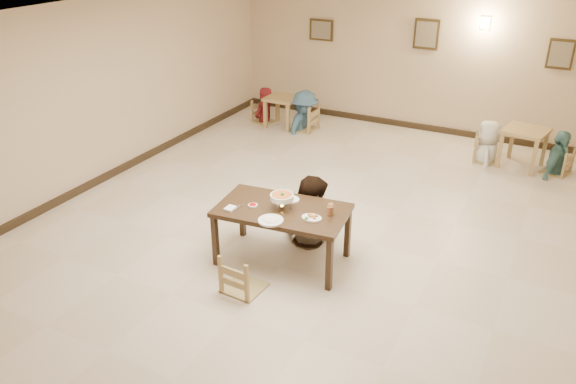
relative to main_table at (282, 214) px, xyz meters
The scene contains 31 objects.
floor 1.16m from the main_table, 86.33° to the left, with size 10.00×10.00×0.00m, color beige.
ceiling 2.49m from the main_table, 86.33° to the left, with size 10.00×10.00×0.00m, color white.
wall_back 5.99m from the main_table, 89.42° to the left, with size 10.00×10.00×0.00m, color beige.
wall_left 4.13m from the main_table, 166.68° to the left, with size 10.00×10.00×0.00m, color beige.
baseboard_back 5.94m from the main_table, 89.42° to the left, with size 8.00×0.06×0.12m, color black.
baseboard_left 4.07m from the main_table, 166.59° to the left, with size 0.06×10.00×0.12m, color black.
picture_a 6.38m from the main_table, 109.97° to the left, with size 0.55×0.04×0.45m.
picture_b 6.03m from the main_table, 88.45° to the left, with size 0.50×0.04×0.60m.
picture_c 6.56m from the main_table, 65.69° to the left, with size 0.45×0.04×0.55m.
wall_sconce 6.24m from the main_table, 77.93° to the left, with size 0.16×0.05×0.22m, color #FFD88C.
main_table is the anchor object (origin of this frame).
chair_far 0.84m from the main_table, 82.51° to the left, with size 0.42×0.42×0.89m.
chair_near 0.82m from the main_table, 98.48° to the right, with size 0.46×0.46×0.97m.
main_diner 0.76m from the main_table, 84.38° to the left, with size 0.92×0.72×1.90m, color gray.
curry_warmer 0.24m from the main_table, 148.31° to the left, with size 0.33×0.30×0.27m.
rice_plate_far 0.27m from the main_table, 99.27° to the left, with size 0.31×0.31×0.07m.
rice_plate_near 0.38m from the main_table, 84.36° to the right, with size 0.31×0.31×0.07m.
fried_plate 0.47m from the main_table, 10.23° to the right, with size 0.25×0.25×0.06m.
chili_dish 0.39m from the main_table, 162.30° to the right, with size 0.12×0.12×0.03m.
napkin_cutlery 0.66m from the main_table, 150.53° to the right, with size 0.14×0.22×0.03m.
drink_glass 0.64m from the main_table, 10.78° to the left, with size 0.08×0.08×0.16m.
bg_table_left 5.33m from the main_table, 117.76° to the left, with size 0.67×0.67×0.66m.
bg_table_right 5.34m from the main_table, 63.35° to the left, with size 0.85×0.85×0.72m.
bg_chair_ll 5.65m from the main_table, 121.94° to the left, with size 0.43×0.43×0.91m.
bg_chair_lr 5.14m from the main_table, 112.66° to the left, with size 0.51×0.51×1.09m.
bg_chair_rl 5.08m from the main_table, 69.36° to the left, with size 0.45×0.45×0.96m.
bg_chair_rr 5.62m from the main_table, 57.73° to the left, with size 0.42×0.42×0.89m.
bg_diner_a 5.65m from the main_table, 121.94° to the left, with size 0.57×0.38×1.57m, color #591216.
bg_diner_b 5.14m from the main_table, 112.66° to the left, with size 1.10×0.63×1.70m, color #426A8A.
bg_diner_c 5.08m from the main_table, 69.36° to the left, with size 0.76×0.50×1.56m, color silver.
bg_diner_d 5.61m from the main_table, 57.73° to the left, with size 0.92×0.38×1.58m, color slate.
Camera 1 is at (2.90, -6.50, 4.09)m, focal length 35.00 mm.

